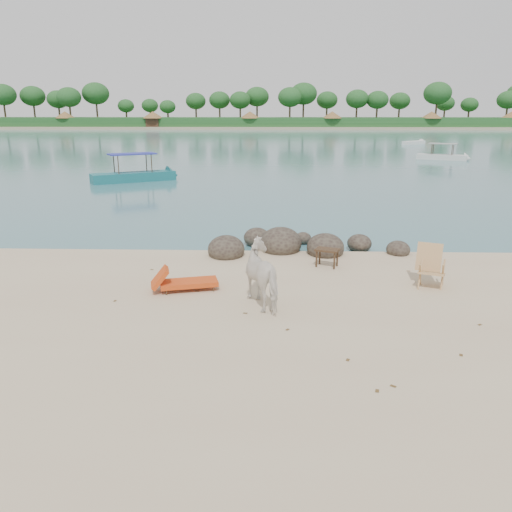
% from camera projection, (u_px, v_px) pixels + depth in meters
% --- Properties ---
extents(water, '(400.00, 400.00, 0.00)m').
position_uv_depth(water, '(272.00, 136.00, 96.75)').
color(water, '#3B7077').
rests_on(water, ground).
extents(far_shore, '(420.00, 90.00, 1.40)m').
position_uv_depth(far_shore, '(273.00, 126.00, 173.59)').
color(far_shore, tan).
rests_on(far_shore, ground).
extents(far_scenery, '(420.00, 18.00, 9.50)m').
position_uv_depth(far_scenery, '(273.00, 117.00, 140.73)').
color(far_scenery, '#1E4C1E').
rests_on(far_scenery, ground).
extents(boulders, '(6.34, 2.84, 1.01)m').
position_uv_depth(boulders, '(289.00, 246.00, 16.00)').
color(boulders, '#2F241F').
rests_on(boulders, ground).
extents(cow, '(1.47, 1.89, 1.46)m').
position_uv_depth(cow, '(266.00, 275.00, 11.40)').
color(cow, silver).
rests_on(cow, ground).
extents(side_table, '(0.76, 0.63, 0.53)m').
position_uv_depth(side_table, '(327.00, 259.00, 14.33)').
color(side_table, black).
rests_on(side_table, ground).
extents(lounge_chair, '(1.87, 1.04, 0.53)m').
position_uv_depth(lounge_chair, '(189.00, 281.00, 12.45)').
color(lounge_chair, '#C55417').
rests_on(lounge_chair, ground).
extents(deck_chair, '(0.92, 0.95, 1.07)m').
position_uv_depth(deck_chair, '(432.00, 268.00, 12.57)').
color(deck_chair, tan).
rests_on(deck_chair, ground).
extents(boat_near, '(5.91, 4.25, 2.95)m').
position_uv_depth(boat_near, '(132.00, 158.00, 32.45)').
color(boat_near, '#176369').
rests_on(boat_near, water).
extents(boat_mid, '(5.15, 3.29, 2.52)m').
position_uv_depth(boat_mid, '(443.00, 146.00, 47.61)').
color(boat_mid, silver).
rests_on(boat_mid, water).
extents(boat_far, '(4.33, 4.00, 0.56)m').
position_uv_depth(boat_far, '(414.00, 142.00, 71.40)').
color(boat_far, silver).
rests_on(boat_far, water).
extents(dead_leaves, '(8.19, 6.46, 0.00)m').
position_uv_depth(dead_leaves, '(303.00, 320.00, 10.74)').
color(dead_leaves, brown).
rests_on(dead_leaves, ground).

